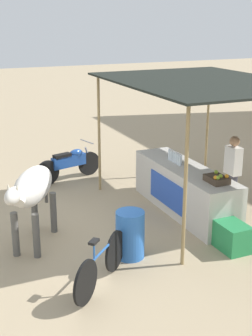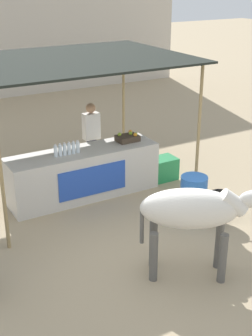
{
  "view_description": "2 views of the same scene",
  "coord_description": "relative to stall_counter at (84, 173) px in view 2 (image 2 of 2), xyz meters",
  "views": [
    {
      "loc": [
        7.72,
        -2.51,
        3.85
      ],
      "look_at": [
        0.08,
        0.85,
        1.14
      ],
      "focal_mm": 50.0,
      "sensor_mm": 36.0,
      "label": 1
    },
    {
      "loc": [
        -3.48,
        -5.54,
        4.15
      ],
      "look_at": [
        0.28,
        1.01,
        0.97
      ],
      "focal_mm": 50.0,
      "sensor_mm": 36.0,
      "label": 2
    }
  ],
  "objects": [
    {
      "name": "bicycle_leaning",
      "position": [
        1.96,
        -2.57,
        -0.13
      ],
      "size": [
        1.17,
        1.23,
        0.85
      ],
      "color": "black",
      "rests_on": "ground"
    },
    {
      "name": "vendor_behind_counter",
      "position": [
        0.55,
        0.75,
        0.37
      ],
      "size": [
        0.34,
        0.22,
        1.65
      ],
      "color": "#383842",
      "rests_on": "ground"
    },
    {
      "name": "cow",
      "position": [
        0.24,
        -3.17,
        0.55
      ],
      "size": [
        1.73,
        1.28,
        1.44
      ],
      "color": "silver",
      "rests_on": "ground"
    },
    {
      "name": "water_barrel",
      "position": [
        1.31,
        -1.81,
        -0.07
      ],
      "size": [
        0.48,
        0.48,
        0.81
      ],
      "primitive_type": "cylinder",
      "color": "blue",
      "rests_on": "ground"
    },
    {
      "name": "ground_plane",
      "position": [
        0.0,
        -2.2,
        -0.48
      ],
      "size": [
        60.0,
        60.0,
        0.0
      ],
      "primitive_type": "plane",
      "color": "tan"
    },
    {
      "name": "water_bottle_row",
      "position": [
        -0.35,
        -0.05,
        0.59
      ],
      "size": [
        0.52,
        0.07,
        0.25
      ],
      "color": "silver",
      "rests_on": "stall_counter"
    },
    {
      "name": "cooler_box",
      "position": [
        1.8,
        -0.1,
        -0.24
      ],
      "size": [
        0.6,
        0.44,
        0.48
      ],
      "primitive_type": "cube",
      "color": "#268C4C",
      "rests_on": "ground"
    },
    {
      "name": "stall_awning",
      "position": [
        0.0,
        0.3,
        2.09
      ],
      "size": [
        4.2,
        3.2,
        2.68
      ],
      "color": "black",
      "rests_on": "ground"
    },
    {
      "name": "stall_counter",
      "position": [
        0.0,
        0.0,
        0.0
      ],
      "size": [
        3.0,
        0.82,
        0.96
      ],
      "color": "beige",
      "rests_on": "ground"
    },
    {
      "name": "fruit_crate",
      "position": [
        1.03,
        0.05,
        0.55
      ],
      "size": [
        0.44,
        0.32,
        0.18
      ],
      "color": "#3F3326",
      "rests_on": "stall_counter"
    }
  ]
}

